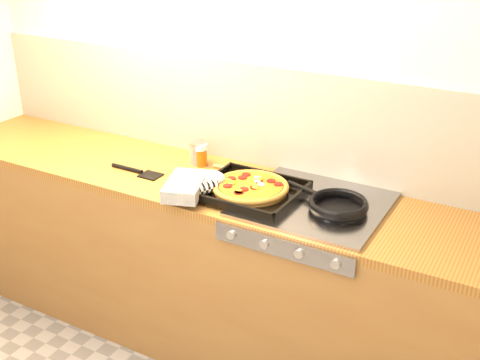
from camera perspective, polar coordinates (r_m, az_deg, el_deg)
The scene contains 9 objects.
room_shell at distance 2.91m, azimuth 1.25°, elevation 6.18°, with size 3.20×3.20×3.20m.
counter_run at distance 2.99m, azimuth -1.50°, elevation -8.24°, with size 3.20×0.62×0.90m.
stovetop at distance 2.59m, azimuth 7.00°, elevation -2.31°, with size 0.60×0.56×0.02m, color gray.
pizza_on_tray at distance 2.63m, azimuth -0.65°, elevation -0.67°, with size 0.57×0.49×0.07m.
frying_pan at distance 2.52m, azimuth 9.21°, elevation -2.38°, with size 0.43×0.31×0.04m.
tomato_can at distance 2.97m, azimuth -4.01°, elevation 2.55°, with size 0.11×0.11×0.12m.
juice_glass at distance 2.96m, azimuth -3.76°, elevation 2.43°, with size 0.08×0.08×0.11m.
wooden_spoon at distance 2.88m, azimuth 0.69°, elevation 0.82°, with size 0.30×0.06×0.02m.
black_spatula at distance 2.93m, azimuth -9.76°, elevation 0.83°, with size 0.28×0.09×0.02m.
Camera 1 is at (1.29, -1.06, 2.06)m, focal length 45.00 mm.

